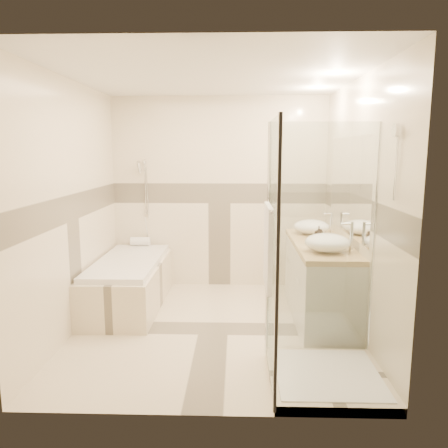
{
  "coord_description": "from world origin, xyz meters",
  "views": [
    {
      "loc": [
        0.24,
        -4.24,
        1.81
      ],
      "look_at": [
        0.1,
        0.25,
        1.05
      ],
      "focal_mm": 35.0,
      "sensor_mm": 36.0,
      "label": 1
    }
  ],
  "objects_px": {
    "amenity_bottle_b": "(320,236)",
    "vessel_sink_far": "(327,243)",
    "vanity": "(319,281)",
    "amenity_bottle_a": "(319,234)",
    "vessel_sink_near": "(312,227)",
    "bathtub": "(129,280)",
    "shower_enclosure": "(312,319)"
  },
  "relations": [
    {
      "from": "amenity_bottle_b",
      "to": "vessel_sink_far",
      "type": "bearing_deg",
      "value": -90.0
    },
    {
      "from": "vanity",
      "to": "amenity_bottle_a",
      "type": "bearing_deg",
      "value": 123.45
    },
    {
      "from": "vanity",
      "to": "vessel_sink_near",
      "type": "bearing_deg",
      "value": 92.33
    },
    {
      "from": "vessel_sink_far",
      "to": "amenity_bottle_a",
      "type": "height_order",
      "value": "vessel_sink_far"
    },
    {
      "from": "amenity_bottle_a",
      "to": "amenity_bottle_b",
      "type": "bearing_deg",
      "value": -90.0
    },
    {
      "from": "vessel_sink_far",
      "to": "amenity_bottle_a",
      "type": "bearing_deg",
      "value": 90.0
    },
    {
      "from": "amenity_bottle_a",
      "to": "vessel_sink_far",
      "type": "bearing_deg",
      "value": -90.0
    },
    {
      "from": "amenity_bottle_a",
      "to": "amenity_bottle_b",
      "type": "distance_m",
      "value": 0.1
    },
    {
      "from": "bathtub",
      "to": "vanity",
      "type": "distance_m",
      "value": 2.18
    },
    {
      "from": "vanity",
      "to": "amenity_bottle_b",
      "type": "relative_size",
      "value": 10.47
    },
    {
      "from": "bathtub",
      "to": "shower_enclosure",
      "type": "xyz_separation_m",
      "value": [
        1.86,
        -1.62,
        0.2
      ]
    },
    {
      "from": "vessel_sink_near",
      "to": "amenity_bottle_a",
      "type": "xyz_separation_m",
      "value": [
        0.0,
        -0.46,
        0.0
      ]
    },
    {
      "from": "bathtub",
      "to": "amenity_bottle_b",
      "type": "xyz_separation_m",
      "value": [
        2.13,
        -0.42,
        0.62
      ]
    },
    {
      "from": "bathtub",
      "to": "vessel_sink_far",
      "type": "xyz_separation_m",
      "value": [
        2.13,
        -0.77,
        0.63
      ]
    },
    {
      "from": "bathtub",
      "to": "vessel_sink_far",
      "type": "height_order",
      "value": "vessel_sink_far"
    },
    {
      "from": "vanity",
      "to": "vessel_sink_far",
      "type": "xyz_separation_m",
      "value": [
        -0.02,
        -0.42,
        0.51
      ]
    },
    {
      "from": "shower_enclosure",
      "to": "amenity_bottle_a",
      "type": "xyz_separation_m",
      "value": [
        0.27,
        1.3,
        0.43
      ]
    },
    {
      "from": "shower_enclosure",
      "to": "vessel_sink_far",
      "type": "relative_size",
      "value": 4.72
    },
    {
      "from": "vanity",
      "to": "amenity_bottle_a",
      "type": "distance_m",
      "value": 0.51
    },
    {
      "from": "shower_enclosure",
      "to": "bathtub",
      "type": "bearing_deg",
      "value": 138.9
    },
    {
      "from": "bathtub",
      "to": "amenity_bottle_a",
      "type": "relative_size",
      "value": 10.08
    },
    {
      "from": "vanity",
      "to": "shower_enclosure",
      "type": "height_order",
      "value": "shower_enclosure"
    },
    {
      "from": "bathtub",
      "to": "amenity_bottle_a",
      "type": "bearing_deg",
      "value": -8.54
    },
    {
      "from": "vessel_sink_far",
      "to": "amenity_bottle_b",
      "type": "relative_size",
      "value": 2.8
    },
    {
      "from": "vanity",
      "to": "amenity_bottle_b",
      "type": "height_order",
      "value": "amenity_bottle_b"
    },
    {
      "from": "bathtub",
      "to": "amenity_bottle_b",
      "type": "distance_m",
      "value": 2.26
    },
    {
      "from": "vessel_sink_near",
      "to": "vanity",
      "type": "bearing_deg",
      "value": -87.67
    },
    {
      "from": "bathtub",
      "to": "vessel_sink_far",
      "type": "distance_m",
      "value": 2.35
    },
    {
      "from": "bathtub",
      "to": "vessel_sink_far",
      "type": "bearing_deg",
      "value": -19.91
    },
    {
      "from": "vanity",
      "to": "vessel_sink_far",
      "type": "height_order",
      "value": "vessel_sink_far"
    },
    {
      "from": "amenity_bottle_b",
      "to": "amenity_bottle_a",
      "type": "bearing_deg",
      "value": 90.0
    },
    {
      "from": "shower_enclosure",
      "to": "amenity_bottle_b",
      "type": "relative_size",
      "value": 13.18
    }
  ]
}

